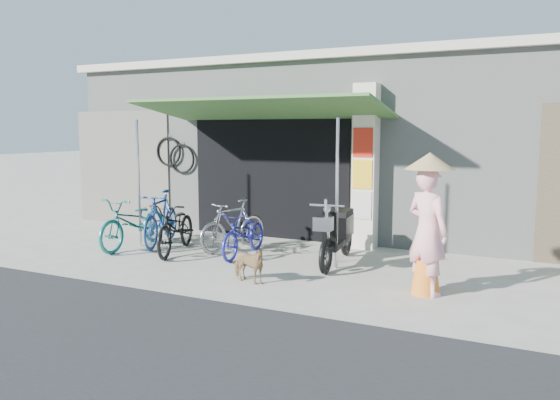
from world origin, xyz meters
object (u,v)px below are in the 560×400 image
at_px(bike_teal, 134,222).
at_px(bike_blue, 161,218).
at_px(bike_navy, 244,234).
at_px(street_dog, 248,264).
at_px(bike_silver, 234,225).
at_px(moped, 338,234).
at_px(bike_black, 177,227).
at_px(nun, 428,226).

xyz_separation_m(bike_teal, bike_blue, (0.32, 0.39, 0.04)).
relative_size(bike_teal, bike_navy, 1.21).
bearing_deg(bike_navy, street_dog, -61.50).
xyz_separation_m(bike_teal, bike_silver, (1.77, 0.61, -0.02)).
relative_size(bike_blue, bike_silver, 1.12).
bearing_deg(bike_navy, moped, 4.46).
distance_m(bike_silver, moped, 2.04).
bearing_deg(bike_silver, bike_blue, -153.12).
relative_size(bike_teal, moped, 0.97).
height_order(bike_black, bike_silver, bike_silver).
xyz_separation_m(bike_teal, bike_black, (0.96, 0.00, -0.02)).
relative_size(street_dog, moped, 0.34).
distance_m(bike_blue, bike_navy, 1.86).
bearing_deg(bike_black, bike_blue, 131.66).
relative_size(bike_blue, street_dog, 2.69).
height_order(bike_black, bike_navy, bike_black).
bearing_deg(bike_black, street_dog, -46.08).
bearing_deg(nun, bike_navy, 14.89).
distance_m(bike_navy, nun, 3.41).
bearing_deg(moped, nun, -38.91).
bearing_deg(bike_silver, bike_navy, -19.96).
distance_m(bike_teal, street_dog, 3.25).
xyz_separation_m(bike_teal, nun, (5.43, -0.59, 0.44)).
distance_m(bike_silver, bike_navy, 0.52).
height_order(bike_teal, nun, nun).
bearing_deg(nun, moped, -3.53).
bearing_deg(bike_navy, bike_silver, 139.44).
height_order(bike_blue, nun, nun).
xyz_separation_m(street_dog, nun, (2.39, 0.55, 0.65)).
bearing_deg(bike_teal, bike_navy, 5.69).
distance_m(bike_teal, bike_black, 0.96).
bearing_deg(nun, bike_teal, 23.86).
relative_size(bike_blue, moped, 0.91).
distance_m(bike_navy, moped, 1.64).
bearing_deg(bike_black, moped, -7.45).
relative_size(bike_black, moped, 0.93).
height_order(bike_teal, moped, moped).
bearing_deg(bike_teal, bike_silver, 16.99).
bearing_deg(bike_black, bike_teal, 162.89).
bearing_deg(bike_blue, bike_navy, -20.46).
distance_m(bike_black, bike_silver, 1.01).
relative_size(bike_teal, nun, 0.97).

